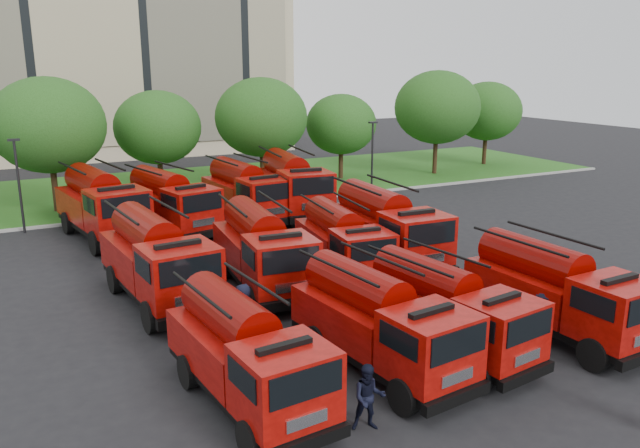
% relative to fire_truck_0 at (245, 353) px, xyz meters
% --- Properties ---
extents(ground, '(140.00, 140.00, 0.00)m').
position_rel_fire_truck_0_xyz_m(ground, '(5.33, 4.72, -1.47)').
color(ground, black).
rests_on(ground, ground).
extents(lawn, '(70.00, 16.00, 0.12)m').
position_rel_fire_truck_0_xyz_m(lawn, '(5.33, 30.72, -1.41)').
color(lawn, '#295416').
rests_on(lawn, ground).
extents(curb, '(70.00, 0.30, 0.14)m').
position_rel_fire_truck_0_xyz_m(curb, '(5.33, 22.62, -1.40)').
color(curb, gray).
rests_on(curb, ground).
extents(apartment_building, '(30.00, 14.18, 25.00)m').
position_rel_fire_truck_0_xyz_m(apartment_building, '(7.33, 52.66, 11.03)').
color(apartment_building, '#C1AD8F').
rests_on(apartment_building, ground).
extents(tree_2, '(6.72, 6.72, 8.22)m').
position_rel_fire_truck_0_xyz_m(tree_2, '(-2.67, 26.22, 3.88)').
color(tree_2, '#382314').
rests_on(tree_2, ground).
extents(tree_3, '(5.88, 5.88, 7.19)m').
position_rel_fire_truck_0_xyz_m(tree_3, '(4.33, 28.72, 3.21)').
color(tree_3, '#382314').
rests_on(tree_3, ground).
extents(tree_4, '(6.55, 6.55, 8.01)m').
position_rel_fire_truck_0_xyz_m(tree_4, '(11.33, 27.22, 3.75)').
color(tree_4, '#382314').
rests_on(tree_4, ground).
extents(tree_5, '(5.46, 5.46, 6.68)m').
position_rel_fire_truck_0_xyz_m(tree_5, '(18.33, 28.22, 2.87)').
color(tree_5, '#382314').
rests_on(tree_5, ground).
extents(tree_6, '(6.89, 6.89, 8.42)m').
position_rel_fire_truck_0_xyz_m(tree_6, '(26.33, 26.72, 4.01)').
color(tree_6, '#382314').
rests_on(tree_6, ground).
extents(tree_7, '(6.05, 6.05, 7.39)m').
position_rel_fire_truck_0_xyz_m(tree_7, '(33.33, 28.72, 3.34)').
color(tree_7, '#382314').
rests_on(tree_7, ground).
extents(lamp_post_0, '(0.60, 0.25, 5.11)m').
position_rel_fire_truck_0_xyz_m(lamp_post_0, '(-4.67, 21.92, 1.42)').
color(lamp_post_0, black).
rests_on(lamp_post_0, ground).
extents(lamp_post_1, '(0.60, 0.25, 5.11)m').
position_rel_fire_truck_0_xyz_m(lamp_post_1, '(17.33, 21.92, 1.42)').
color(lamp_post_1, black).
rests_on(lamp_post_1, ground).
extents(fire_truck_0, '(2.86, 6.62, 2.93)m').
position_rel_fire_truck_0_xyz_m(fire_truck_0, '(0.00, 0.00, 0.00)').
color(fire_truck_0, black).
rests_on(fire_truck_0, ground).
extents(fire_truck_1, '(3.05, 6.81, 3.00)m').
position_rel_fire_truck_0_xyz_m(fire_truck_1, '(4.22, 0.09, 0.03)').
color(fire_truck_1, black).
rests_on(fire_truck_1, ground).
extents(fire_truck_2, '(3.00, 6.56, 2.88)m').
position_rel_fire_truck_0_xyz_m(fire_truck_2, '(6.69, 0.05, -0.03)').
color(fire_truck_2, black).
rests_on(fire_truck_2, ground).
extents(fire_truck_3, '(2.73, 6.83, 3.06)m').
position_rel_fire_truck_0_xyz_m(fire_truck_3, '(10.84, -0.49, 0.07)').
color(fire_truck_3, black).
rests_on(fire_truck_3, ground).
extents(fire_truck_4, '(3.29, 7.59, 3.35)m').
position_rel_fire_truck_0_xyz_m(fire_truck_4, '(-0.41, 8.55, 0.21)').
color(fire_truck_4, black).
rests_on(fire_truck_4, ground).
extents(fire_truck_5, '(3.07, 7.34, 3.26)m').
position_rel_fire_truck_0_xyz_m(fire_truck_5, '(3.70, 8.11, 0.17)').
color(fire_truck_5, black).
rests_on(fire_truck_5, ground).
extents(fire_truck_6, '(2.92, 6.67, 2.94)m').
position_rel_fire_truck_0_xyz_m(fire_truck_6, '(7.39, 8.11, 0.01)').
color(fire_truck_6, black).
rests_on(fire_truck_6, ground).
extents(fire_truck_7, '(3.01, 7.60, 3.41)m').
position_rel_fire_truck_0_xyz_m(fire_truck_7, '(9.93, 8.63, 0.24)').
color(fire_truck_7, black).
rests_on(fire_truck_7, ground).
extents(fire_truck_8, '(3.97, 8.20, 3.58)m').
position_rel_fire_truck_0_xyz_m(fire_truck_8, '(-0.97, 18.91, 0.33)').
color(fire_truck_8, black).
rests_on(fire_truck_8, ground).
extents(fire_truck_9, '(4.10, 7.66, 3.32)m').
position_rel_fire_truck_0_xyz_m(fire_truck_9, '(2.50, 18.50, 0.20)').
color(fire_truck_9, black).
rests_on(fire_truck_9, ground).
extents(fire_truck_10, '(3.26, 7.62, 3.37)m').
position_rel_fire_truck_0_xyz_m(fire_truck_10, '(7.05, 19.21, 0.22)').
color(fire_truck_10, black).
rests_on(fire_truck_10, ground).
extents(fire_truck_11, '(3.71, 8.29, 3.65)m').
position_rel_fire_truck_0_xyz_m(fire_truck_11, '(10.05, 19.24, 0.36)').
color(fire_truck_11, black).
rests_on(fire_truck_11, ground).
extents(firefighter_1, '(0.96, 0.75, 1.74)m').
position_rel_fire_truck_0_xyz_m(firefighter_1, '(2.29, -2.57, -1.47)').
color(firefighter_1, black).
rests_on(firefighter_1, ground).
extents(firefighter_2, '(0.96, 1.14, 1.69)m').
position_rel_fire_truck_0_xyz_m(firefighter_2, '(10.75, 1.39, -1.47)').
color(firefighter_2, '#B2110D').
rests_on(firefighter_2, ground).
extents(firefighter_3, '(1.39, 0.98, 1.94)m').
position_rel_fire_truck_0_xyz_m(firefighter_3, '(9.94, -0.96, -1.47)').
color(firefighter_3, black).
rests_on(firefighter_3, ground).
extents(firefighter_4, '(1.00, 1.11, 1.89)m').
position_rel_fire_truck_0_xyz_m(firefighter_4, '(1.37, 3.93, -1.47)').
color(firefighter_4, black).
rests_on(firefighter_4, ground).
extents(firefighter_5, '(1.85, 1.44, 1.83)m').
position_rel_fire_truck_0_xyz_m(firefighter_5, '(11.70, 9.34, -1.47)').
color(firefighter_5, '#B2110D').
rests_on(firefighter_5, ground).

